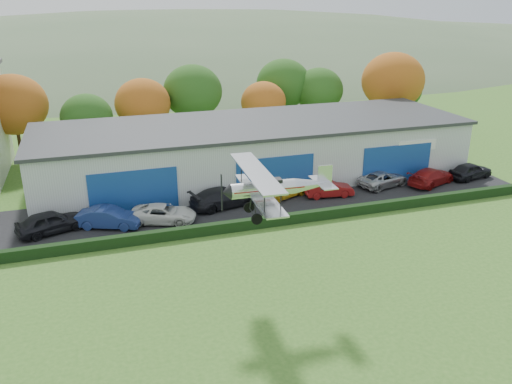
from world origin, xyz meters
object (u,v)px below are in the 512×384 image
object	(u,v)px
hangar	(254,149)
car_8	(470,171)
car_5	(329,189)
car_0	(51,222)
car_3	(223,197)
car_1	(109,218)
car_7	(431,176)
car_2	(163,214)
car_4	(282,188)
car_6	(383,179)
biplane	(273,186)

from	to	relation	value
hangar	car_8	world-z (taller)	hangar
hangar	car_5	size ratio (longest dim) A/B	9.56
car_0	car_3	distance (m)	13.40
car_1	car_7	bearing A→B (deg)	-66.55
hangar	car_5	bearing A→B (deg)	-59.62
hangar	car_2	size ratio (longest dim) A/B	8.08
car_3	car_5	bearing A→B (deg)	-106.27
car_4	car_8	world-z (taller)	car_4
car_4	car_6	bearing A→B (deg)	-115.07
car_1	car_8	size ratio (longest dim) A/B	1.05
car_6	car_8	xyz separation A→B (m)	(9.05, -0.68, 0.09)
car_2	car_3	bearing A→B (deg)	-52.70
biplane	car_7	bearing A→B (deg)	35.65
car_1	car_6	world-z (taller)	car_1
car_4	car_0	bearing A→B (deg)	70.17
car_5	car_6	bearing A→B (deg)	-74.54
hangar	biplane	size ratio (longest dim) A/B	5.57
car_7	car_2	bearing A→B (deg)	70.46
car_2	car_5	size ratio (longest dim) A/B	1.18
car_0	car_2	world-z (taller)	car_0
car_3	biplane	bearing A→B (deg)	164.36
hangar	biplane	distance (m)	21.84
car_0	car_5	bearing A→B (deg)	-108.19
car_5	car_4	bearing A→B (deg)	83.07
car_7	biplane	xyz separation A→B (m)	(-20.30, -13.07, 5.88)
car_1	car_2	world-z (taller)	car_1
car_4	car_5	world-z (taller)	car_4
car_1	car_2	size ratio (longest dim) A/B	0.95
car_0	car_6	world-z (taller)	car_0
car_5	car_8	xyz separation A→B (m)	(14.90, 0.17, 0.08)
hangar	car_7	bearing A→B (deg)	-27.46
car_2	car_4	size ratio (longest dim) A/B	1.03
car_7	car_8	distance (m)	4.59
biplane	car_2	bearing A→B (deg)	113.50
car_2	car_7	distance (m)	24.87
car_1	car_3	world-z (taller)	car_3
car_2	car_6	size ratio (longest dim) A/B	1.01
hangar	car_7	distance (m)	16.71
car_5	car_7	distance (m)	10.32
car_0	car_1	bearing A→B (deg)	-114.32
car_8	biplane	xyz separation A→B (m)	(-24.87, -13.36, 5.87)
hangar	car_7	world-z (taller)	hangar
car_3	car_7	distance (m)	19.65
car_0	car_7	xyz separation A→B (m)	(33.01, 0.29, -0.07)
car_8	car_7	bearing A→B (deg)	82.11
car_0	car_3	xyz separation A→B (m)	(13.37, 0.96, -0.01)
car_4	car_5	size ratio (longest dim) A/B	1.14
car_0	car_6	distance (m)	28.57
car_8	biplane	bearing A→B (deg)	106.74
hangar	car_2	world-z (taller)	hangar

